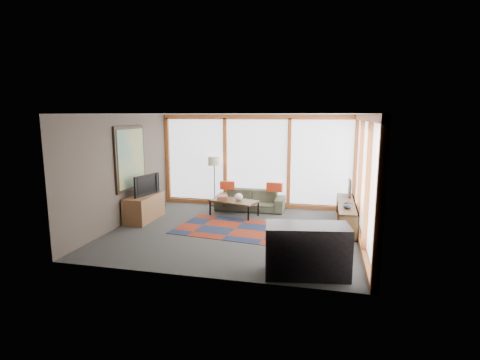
% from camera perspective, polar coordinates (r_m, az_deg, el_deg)
% --- Properties ---
extents(ground, '(5.50, 5.50, 0.00)m').
position_cam_1_polar(ground, '(8.51, -0.62, -7.77)').
color(ground, '#2E2E2C').
rests_on(ground, ground).
extents(room_envelope, '(5.52, 5.02, 2.62)m').
position_cam_1_polar(room_envelope, '(8.63, 3.45, 2.94)').
color(room_envelope, '#493F36').
rests_on(room_envelope, ground).
extents(rug, '(2.82, 2.00, 0.01)m').
position_cam_1_polar(rug, '(8.66, -0.71, -7.43)').
color(rug, maroon).
rests_on(rug, ground).
extents(sofa, '(1.88, 0.74, 0.55)m').
position_cam_1_polar(sofa, '(10.29, 1.54, -3.07)').
color(sofa, '#363728').
rests_on(sofa, ground).
extents(pillow_left, '(0.42, 0.18, 0.22)m').
position_cam_1_polar(pillow_left, '(10.37, -1.94, -0.81)').
color(pillow_left, '#AF2E13').
rests_on(pillow_left, sofa).
extents(pillow_right, '(0.44, 0.18, 0.24)m').
position_cam_1_polar(pillow_right, '(10.10, 5.27, -1.09)').
color(pillow_right, '#AF2E13').
rests_on(pillow_right, sofa).
extents(floor_lamp, '(0.36, 0.36, 1.42)m').
position_cam_1_polar(floor_lamp, '(10.73, -3.91, -0.18)').
color(floor_lamp, black).
rests_on(floor_lamp, ground).
extents(coffee_table, '(1.35, 0.94, 0.41)m').
position_cam_1_polar(coffee_table, '(9.73, -0.91, -4.26)').
color(coffee_table, '#312213').
rests_on(coffee_table, ground).
extents(book_stack, '(0.30, 0.35, 0.10)m').
position_cam_1_polar(book_stack, '(9.79, -2.68, -2.66)').
color(book_stack, brown).
rests_on(book_stack, coffee_table).
extents(vase, '(0.25, 0.25, 0.18)m').
position_cam_1_polar(vase, '(9.64, -0.20, -2.59)').
color(vase, silver).
rests_on(vase, coffee_table).
extents(bookshelf, '(0.41, 2.24, 0.56)m').
position_cam_1_polar(bookshelf, '(9.11, 15.89, -5.13)').
color(bookshelf, '#312213').
rests_on(bookshelf, ground).
extents(bowl_a, '(0.21, 0.21, 0.10)m').
position_cam_1_polar(bowl_a, '(8.52, 16.08, -3.91)').
color(bowl_a, black).
rests_on(bowl_a, bookshelf).
extents(bowl_b, '(0.15, 0.15, 0.08)m').
position_cam_1_polar(bowl_b, '(8.88, 16.04, -3.42)').
color(bowl_b, black).
rests_on(bowl_b, bookshelf).
extents(shelf_picture, '(0.06, 0.34, 0.44)m').
position_cam_1_polar(shelf_picture, '(9.71, 16.37, -1.22)').
color(shelf_picture, black).
rests_on(shelf_picture, bookshelf).
extents(tv_console, '(0.52, 1.26, 0.63)m').
position_cam_1_polar(tv_console, '(9.61, -14.37, -4.07)').
color(tv_console, brown).
rests_on(tv_console, ground).
extents(television, '(0.31, 0.90, 0.52)m').
position_cam_1_polar(television, '(9.52, -14.41, -0.69)').
color(television, black).
rests_on(television, tv_console).
extents(bar_counter, '(1.42, 0.84, 0.85)m').
position_cam_1_polar(bar_counter, '(6.24, 10.14, -10.51)').
color(bar_counter, black).
rests_on(bar_counter, ground).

